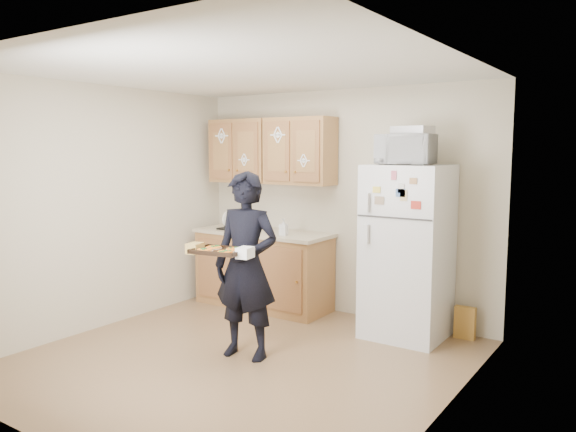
% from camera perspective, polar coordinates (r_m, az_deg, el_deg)
% --- Properties ---
extents(floor, '(3.60, 3.60, 0.00)m').
position_cam_1_polar(floor, '(5.13, -4.82, -14.36)').
color(floor, brown).
rests_on(floor, ground).
extents(ceiling, '(3.60, 3.60, 0.00)m').
position_cam_1_polar(ceiling, '(4.82, -5.13, 14.54)').
color(ceiling, silver).
rests_on(ceiling, wall_back).
extents(wall_back, '(3.60, 0.04, 2.50)m').
position_cam_1_polar(wall_back, '(6.31, 5.40, 1.34)').
color(wall_back, beige).
rests_on(wall_back, floor).
extents(wall_front, '(3.60, 0.04, 2.50)m').
position_cam_1_polar(wall_front, '(3.62, -23.27, -3.28)').
color(wall_front, beige).
rests_on(wall_front, floor).
extents(wall_left, '(0.04, 3.60, 2.50)m').
position_cam_1_polar(wall_left, '(6.11, -18.19, 0.85)').
color(wall_left, beige).
rests_on(wall_left, floor).
extents(wall_right, '(0.04, 3.60, 2.50)m').
position_cam_1_polar(wall_right, '(3.95, 15.77, -2.18)').
color(wall_right, beige).
rests_on(wall_right, floor).
extents(refrigerator, '(0.75, 0.70, 1.70)m').
position_cam_1_polar(refrigerator, '(5.63, 12.04, -3.56)').
color(refrigerator, silver).
rests_on(refrigerator, floor).
extents(base_cabinet, '(1.60, 0.60, 0.86)m').
position_cam_1_polar(base_cabinet, '(6.62, -2.52, -5.56)').
color(base_cabinet, olive).
rests_on(base_cabinet, floor).
extents(countertop, '(1.64, 0.64, 0.04)m').
position_cam_1_polar(countertop, '(6.54, -2.54, -1.71)').
color(countertop, '#BAB08F').
rests_on(countertop, base_cabinet).
extents(upper_cab_left, '(0.80, 0.33, 0.75)m').
position_cam_1_polar(upper_cab_left, '(6.82, -4.62, 6.60)').
color(upper_cab_left, olive).
rests_on(upper_cab_left, wall_back).
extents(upper_cab_right, '(0.80, 0.33, 0.75)m').
position_cam_1_polar(upper_cab_right, '(6.34, 1.21, 6.60)').
color(upper_cab_right, olive).
rests_on(upper_cab_right, wall_back).
extents(cereal_box, '(0.20, 0.07, 0.32)m').
position_cam_1_polar(cereal_box, '(5.85, 17.53, -10.30)').
color(cereal_box, gold).
rests_on(cereal_box, floor).
extents(person, '(0.66, 0.49, 1.66)m').
position_cam_1_polar(person, '(4.97, -4.28, -5.05)').
color(person, black).
rests_on(person, floor).
extents(baking_tray, '(0.48, 0.38, 0.04)m').
position_cam_1_polar(baking_tray, '(4.75, -6.98, -3.61)').
color(baking_tray, black).
rests_on(baking_tray, person).
extents(pizza_front_left, '(0.14, 0.14, 0.02)m').
position_cam_1_polar(pizza_front_left, '(4.74, -8.48, -3.45)').
color(pizza_front_left, orange).
rests_on(pizza_front_left, baking_tray).
extents(pizza_front_right, '(0.14, 0.14, 0.02)m').
position_cam_1_polar(pizza_front_right, '(4.63, -6.39, -3.65)').
color(pizza_front_right, orange).
rests_on(pizza_front_right, baking_tray).
extents(pizza_back_left, '(0.14, 0.14, 0.02)m').
position_cam_1_polar(pizza_back_left, '(4.86, -7.54, -3.18)').
color(pizza_back_left, orange).
rests_on(pizza_back_left, baking_tray).
extents(pizza_back_right, '(0.14, 0.14, 0.02)m').
position_cam_1_polar(pizza_back_right, '(4.76, -5.49, -3.37)').
color(pizza_back_right, orange).
rests_on(pizza_back_right, baking_tray).
extents(microwave, '(0.56, 0.40, 0.29)m').
position_cam_1_polar(microwave, '(5.50, 11.86, 6.63)').
color(microwave, silver).
rests_on(microwave, refrigerator).
extents(foil_pan, '(0.38, 0.29, 0.07)m').
position_cam_1_polar(foil_pan, '(5.51, 12.55, 8.51)').
color(foil_pan, silver).
rests_on(foil_pan, microwave).
extents(dish_rack, '(0.36, 0.27, 0.14)m').
position_cam_1_polar(dish_rack, '(6.68, -5.41, -0.77)').
color(dish_rack, black).
rests_on(dish_rack, countertop).
extents(bowl, '(0.22, 0.22, 0.05)m').
position_cam_1_polar(bowl, '(6.62, -4.71, -1.09)').
color(bowl, white).
rests_on(bowl, dish_rack).
extents(soap_bottle, '(0.09, 0.09, 0.18)m').
position_cam_1_polar(soap_bottle, '(6.20, -0.45, -1.13)').
color(soap_bottle, silver).
rests_on(soap_bottle, countertop).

